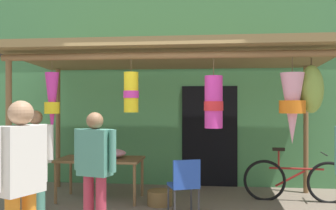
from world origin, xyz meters
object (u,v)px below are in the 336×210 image
at_px(flower_heap_on_table, 105,153).
at_px(folding_chair, 185,182).
at_px(shopper_by_bananas, 21,176).
at_px(parked_bicycle, 296,181).
at_px(wicker_basket_spare, 160,198).
at_px(customer_foreground, 95,164).
at_px(passerby_at_right, 35,153).
at_px(display_table, 101,162).

distance_m(flower_heap_on_table, folding_chair, 1.70).
bearing_deg(shopper_by_bananas, parked_bicycle, 46.69).
xyz_separation_m(parked_bicycle, shopper_by_bananas, (-3.14, -3.33, 0.64)).
bearing_deg(folding_chair, wicker_basket_spare, 126.87).
height_order(customer_foreground, passerby_at_right, passerby_at_right).
bearing_deg(display_table, passerby_at_right, -126.97).
distance_m(folding_chair, passerby_at_right, 2.25).
distance_m(display_table, parked_bicycle, 3.33).
bearing_deg(customer_foreground, flower_heap_on_table, 102.33).
bearing_deg(wicker_basket_spare, flower_heap_on_table, 164.85).
xyz_separation_m(display_table, folding_chair, (1.50, -0.81, -0.14)).
bearing_deg(folding_chair, customer_foreground, -137.06).
relative_size(display_table, flower_heap_on_table, 1.83).
bearing_deg(display_table, folding_chair, -28.52).
bearing_deg(customer_foreground, folding_chair, 42.94).
bearing_deg(wicker_basket_spare, customer_foreground, -110.98).
relative_size(customer_foreground, shopper_by_bananas, 0.92).
bearing_deg(folding_chair, flower_heap_on_table, 149.14).
relative_size(folding_chair, wicker_basket_spare, 2.06).
relative_size(parked_bicycle, passerby_at_right, 1.13).
relative_size(folding_chair, customer_foreground, 0.55).
bearing_deg(flower_heap_on_table, folding_chair, -30.86).
xyz_separation_m(display_table, wicker_basket_spare, (1.05, -0.22, -0.53)).
height_order(folding_chair, wicker_basket_spare, folding_chair).
relative_size(display_table, shopper_by_bananas, 0.85).
bearing_deg(wicker_basket_spare, shopper_by_bananas, -107.43).
relative_size(flower_heap_on_table, folding_chair, 0.92).
bearing_deg(passerby_at_right, flower_heap_on_table, 52.24).
bearing_deg(wicker_basket_spare, parked_bicycle, 12.46).
height_order(wicker_basket_spare, customer_foreground, customer_foreground).
height_order(parked_bicycle, customer_foreground, customer_foreground).
xyz_separation_m(display_table, parked_bicycle, (3.30, 0.27, -0.30)).
height_order(display_table, wicker_basket_spare, display_table).
xyz_separation_m(display_table, flower_heap_on_table, (0.06, 0.05, 0.15)).
bearing_deg(flower_heap_on_table, wicker_basket_spare, -15.15).
distance_m(wicker_basket_spare, shopper_by_bananas, 3.09).
relative_size(flower_heap_on_table, wicker_basket_spare, 1.90).
bearing_deg(customer_foreground, parked_bicycle, 35.85).
distance_m(flower_heap_on_table, customer_foreground, 1.88).
xyz_separation_m(customer_foreground, shopper_by_bananas, (-0.29, -1.27, 0.09)).
bearing_deg(passerby_at_right, wicker_basket_spare, 22.25).
height_order(folding_chair, shopper_by_bananas, shopper_by_bananas).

